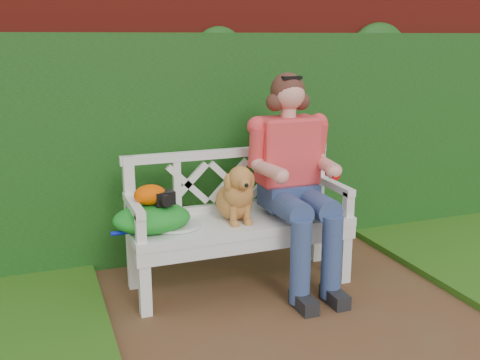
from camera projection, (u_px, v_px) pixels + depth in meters
name	position (u px, v px, depth m)	size (l,w,h in m)	color
ground	(333.00, 354.00, 3.05)	(60.00, 60.00, 0.00)	brown
brick_wall	(221.00, 110.00, 4.50)	(10.00, 0.30, 2.20)	maroon
ivy_hedge	(230.00, 146.00, 4.36)	(10.00, 0.18, 1.70)	#1E5E19
garden_bench	(240.00, 252.00, 3.85)	(1.58, 0.60, 0.48)	white
seated_woman	(290.00, 180.00, 3.83)	(0.61, 0.81, 1.44)	#F6597D
dog	(235.00, 192.00, 3.71)	(0.26, 0.36, 0.40)	#A66B39
tennis_racket	(172.00, 227.00, 3.58)	(0.60, 0.25, 0.03)	silver
green_bag	(152.00, 218.00, 3.54)	(0.49, 0.38, 0.17)	green
camera_item	(163.00, 198.00, 3.53)	(0.13, 0.10, 0.08)	black
baseball_glove	(150.00, 195.00, 3.51)	(0.20, 0.15, 0.13)	#E74E00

